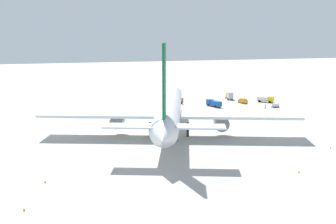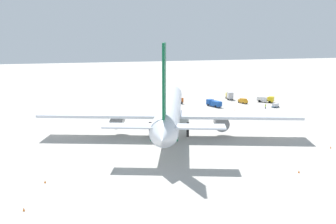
% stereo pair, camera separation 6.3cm
% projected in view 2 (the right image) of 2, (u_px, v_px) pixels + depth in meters
% --- Properties ---
extents(ground_plane, '(600.00, 600.00, 0.00)m').
position_uv_depth(ground_plane, '(169.00, 134.00, 112.42)').
color(ground_plane, '#ADA8A0').
extents(airliner, '(65.02, 68.15, 25.42)m').
position_uv_depth(airliner, '(169.00, 111.00, 109.76)').
color(airliner, silver).
rests_on(airliner, ground).
extents(service_truck_0, '(6.00, 3.30, 3.25)m').
position_uv_depth(service_truck_0, '(230.00, 95.00, 172.07)').
color(service_truck_0, yellow).
rests_on(service_truck_0, ground).
extents(service_truck_2, '(7.29, 4.03, 2.47)m').
position_uv_depth(service_truck_2, '(214.00, 103.00, 154.86)').
color(service_truck_2, '#194CA5').
rests_on(service_truck_2, ground).
extents(service_truck_3, '(3.81, 5.71, 2.42)m').
position_uv_depth(service_truck_3, '(176.00, 101.00, 160.69)').
color(service_truck_3, '#BF4C14').
rests_on(service_truck_3, ground).
extents(service_truck_4, '(6.33, 6.40, 2.45)m').
position_uv_depth(service_truck_4, '(266.00, 99.00, 165.00)').
color(service_truck_4, yellow).
rests_on(service_truck_4, ground).
extents(service_van, '(4.40, 2.73, 1.97)m').
position_uv_depth(service_van, '(243.00, 101.00, 162.52)').
color(service_van, orange).
rests_on(service_van, ground).
extents(baggage_cart_1, '(2.21, 3.56, 1.52)m').
position_uv_depth(baggage_cart_1, '(275.00, 105.00, 153.34)').
color(baggage_cart_1, '#26598C').
rests_on(baggage_cart_1, ground).
extents(ground_worker_0, '(0.55, 0.55, 1.62)m').
position_uv_depth(ground_worker_0, '(171.00, 105.00, 153.56)').
color(ground_worker_0, '#3F3F47').
rests_on(ground_worker_0, ground).
extents(ground_worker_3, '(0.48, 0.48, 1.78)m').
position_uv_depth(ground_worker_3, '(265.00, 106.00, 150.66)').
color(ground_worker_3, '#3F3F47').
rests_on(ground_worker_3, ground).
extents(ground_worker_4, '(0.48, 0.48, 1.74)m').
position_uv_depth(ground_worker_4, '(178.00, 104.00, 154.94)').
color(ground_worker_4, navy).
rests_on(ground_worker_4, ground).
extents(traffic_cone_0, '(0.36, 0.36, 0.55)m').
position_uv_depth(traffic_cone_0, '(45.00, 182.00, 75.34)').
color(traffic_cone_0, orange).
rests_on(traffic_cone_0, ground).
extents(traffic_cone_1, '(0.36, 0.36, 0.55)m').
position_uv_depth(traffic_cone_1, '(331.00, 147.00, 98.18)').
color(traffic_cone_1, orange).
rests_on(traffic_cone_1, ground).
extents(traffic_cone_2, '(0.36, 0.36, 0.55)m').
position_uv_depth(traffic_cone_2, '(235.00, 110.00, 145.79)').
color(traffic_cone_2, orange).
rests_on(traffic_cone_2, ground).
extents(traffic_cone_3, '(0.36, 0.36, 0.55)m').
position_uv_depth(traffic_cone_3, '(299.00, 172.00, 80.84)').
color(traffic_cone_3, orange).
rests_on(traffic_cone_3, ground).
extents(traffic_cone_4, '(0.36, 0.36, 0.55)m').
position_uv_depth(traffic_cone_4, '(24.00, 209.00, 63.37)').
color(traffic_cone_4, orange).
rests_on(traffic_cone_4, ground).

